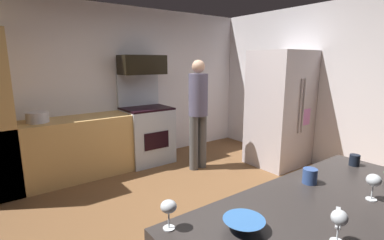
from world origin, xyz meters
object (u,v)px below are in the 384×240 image
(microwave, at_px, (142,65))
(mixing_bowl_large, at_px, (244,224))
(wine_glass_far, at_px, (169,208))
(wine_glass_mid, at_px, (374,181))
(mug_tea, at_px, (354,160))
(person_cook, at_px, (198,109))
(refrigerator, at_px, (280,109))
(stock_pot, at_px, (37,117))
(wine_glass_near, at_px, (339,219))
(mug_coffee, at_px, (310,176))
(oven_range, at_px, (147,133))

(microwave, relative_size, mixing_bowl_large, 3.55)
(microwave, distance_m, wine_glass_far, 3.62)
(wine_glass_mid, distance_m, mug_tea, 0.61)
(mug_tea, bearing_deg, person_cook, 81.74)
(refrigerator, relative_size, stock_pot, 6.57)
(wine_glass_near, bearing_deg, wine_glass_mid, 8.23)
(refrigerator, xyz_separation_m, mixing_bowl_large, (-2.95, -1.99, -0.01))
(person_cook, distance_m, mixing_bowl_large, 3.11)
(microwave, distance_m, mug_tea, 3.44)
(mug_coffee, bearing_deg, wine_glass_far, 173.96)
(person_cook, distance_m, wine_glass_far, 3.11)
(microwave, distance_m, mixing_bowl_large, 3.73)
(mixing_bowl_large, bearing_deg, wine_glass_near, -49.82)
(refrigerator, distance_m, mug_tea, 2.48)
(wine_glass_mid, bearing_deg, stock_pot, 109.25)
(refrigerator, xyz_separation_m, wine_glass_mid, (-2.11, -2.23, 0.08))
(refrigerator, relative_size, mixing_bowl_large, 9.02)
(mixing_bowl_large, bearing_deg, microwave, 70.83)
(wine_glass_near, relative_size, wine_glass_mid, 0.99)
(wine_glass_far, bearing_deg, mug_tea, -4.71)
(oven_range, bearing_deg, person_cook, -56.49)
(refrigerator, distance_m, mug_coffee, 2.88)
(person_cook, bearing_deg, mug_tea, -98.26)
(oven_range, relative_size, refrigerator, 0.80)
(wine_glass_mid, bearing_deg, wine_glass_far, 157.74)
(microwave, relative_size, refrigerator, 0.39)
(stock_pot, bearing_deg, wine_glass_near, -79.38)
(stock_pot, bearing_deg, mug_tea, -61.69)
(refrigerator, height_order, mug_tea, refrigerator)
(mug_tea, bearing_deg, mug_coffee, 177.67)
(refrigerator, xyz_separation_m, stock_pot, (-3.37, 1.39, 0.03))
(microwave, bearing_deg, oven_range, -90.00)
(oven_range, distance_m, wine_glass_far, 3.52)
(wine_glass_far, bearing_deg, wine_glass_mid, -22.26)
(person_cook, height_order, wine_glass_near, person_cook)
(person_cook, distance_m, wine_glass_near, 3.26)
(mixing_bowl_large, xyz_separation_m, stock_pot, (-0.42, 3.38, 0.04))
(microwave, relative_size, mug_coffee, 7.23)
(wine_glass_near, xyz_separation_m, mug_tea, (1.08, 0.41, -0.07))
(wine_glass_far, bearing_deg, person_cook, 49.81)
(stock_pot, bearing_deg, oven_range, -0.22)
(microwave, distance_m, wine_glass_near, 3.94)
(refrigerator, bearing_deg, wine_glass_mid, -133.42)
(person_cook, relative_size, stock_pot, 6.06)
(mixing_bowl_large, distance_m, wine_glass_far, 0.38)
(wine_glass_mid, relative_size, stock_pot, 0.57)
(microwave, distance_m, mug_coffee, 3.44)
(mixing_bowl_large, distance_m, mug_coffee, 0.77)
(mug_coffee, distance_m, mug_tea, 0.59)
(mixing_bowl_large, xyz_separation_m, wine_glass_far, (-0.29, 0.22, 0.09))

